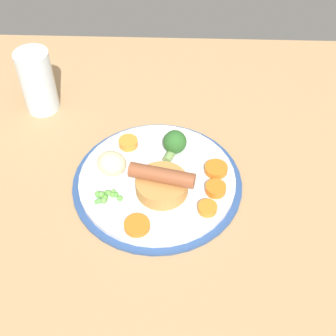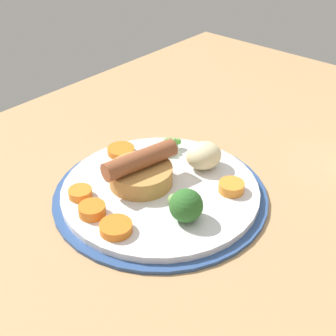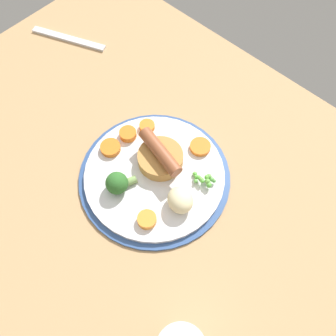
{
  "view_description": "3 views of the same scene",
  "coord_description": "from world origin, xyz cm",
  "px_view_note": "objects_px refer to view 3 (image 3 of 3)",
  "views": [
    {
      "loc": [
        6.5,
        -52.95,
        61.39
      ],
      "look_at": [
        4.81,
        -3.46,
        6.96
      ],
      "focal_mm": 50.0,
      "sensor_mm": 36.0,
      "label": 1
    },
    {
      "loc": [
        38.92,
        29.12,
        39.94
      ],
      "look_at": [
        2.08,
        -2.92,
        7.1
      ],
      "focal_mm": 50.0,
      "sensor_mm": 36.0,
      "label": 2
    },
    {
      "loc": [
        -20.04,
        17.81,
        64.04
      ],
      "look_at": [
        1.15,
        -4.94,
        6.86
      ],
      "focal_mm": 40.0,
      "sensor_mm": 36.0,
      "label": 3
    }
  ],
  "objects_px": {
    "broccoli_floret_near": "(118,183)",
    "fork": "(69,39)",
    "sausage_pudding": "(160,157)",
    "carrot_slice_1": "(110,148)",
    "carrot_slice_0": "(147,219)",
    "carrot_slice_4": "(200,147)",
    "potato_chunk_0": "(180,200)",
    "carrot_slice_5": "(128,134)",
    "dinner_plate": "(155,176)",
    "pea_pile": "(205,180)",
    "carrot_slice_3": "(147,126)"
  },
  "relations": [
    {
      "from": "dinner_plate",
      "to": "carrot_slice_5",
      "type": "bearing_deg",
      "value": -14.91
    },
    {
      "from": "pea_pile",
      "to": "carrot_slice_5",
      "type": "relative_size",
      "value": 1.34
    },
    {
      "from": "broccoli_floret_near",
      "to": "carrot_slice_0",
      "type": "bearing_deg",
      "value": 105.12
    },
    {
      "from": "dinner_plate",
      "to": "fork",
      "type": "distance_m",
      "value": 0.41
    },
    {
      "from": "dinner_plate",
      "to": "carrot_slice_0",
      "type": "distance_m",
      "value": 0.09
    },
    {
      "from": "potato_chunk_0",
      "to": "carrot_slice_3",
      "type": "relative_size",
      "value": 1.67
    },
    {
      "from": "sausage_pudding",
      "to": "broccoli_floret_near",
      "type": "distance_m",
      "value": 0.09
    },
    {
      "from": "carrot_slice_1",
      "to": "carrot_slice_5",
      "type": "height_order",
      "value": "carrot_slice_5"
    },
    {
      "from": "potato_chunk_0",
      "to": "carrot_slice_1",
      "type": "relative_size",
      "value": 1.31
    },
    {
      "from": "pea_pile",
      "to": "carrot_slice_3",
      "type": "distance_m",
      "value": 0.16
    },
    {
      "from": "carrot_slice_1",
      "to": "broccoli_floret_near",
      "type": "bearing_deg",
      "value": 147.2
    },
    {
      "from": "carrot_slice_3",
      "to": "carrot_slice_5",
      "type": "distance_m",
      "value": 0.04
    },
    {
      "from": "sausage_pudding",
      "to": "broccoli_floret_near",
      "type": "xyz_separation_m",
      "value": [
        0.02,
        0.09,
        0.0
      ]
    },
    {
      "from": "sausage_pudding",
      "to": "carrot_slice_4",
      "type": "xyz_separation_m",
      "value": [
        -0.03,
        -0.07,
        -0.01
      ]
    },
    {
      "from": "sausage_pudding",
      "to": "carrot_slice_0",
      "type": "height_order",
      "value": "sausage_pudding"
    },
    {
      "from": "carrot_slice_1",
      "to": "dinner_plate",
      "type": "bearing_deg",
      "value": -169.22
    },
    {
      "from": "carrot_slice_1",
      "to": "carrot_slice_4",
      "type": "relative_size",
      "value": 0.97
    },
    {
      "from": "fork",
      "to": "dinner_plate",
      "type": "bearing_deg",
      "value": 140.29
    },
    {
      "from": "carrot_slice_0",
      "to": "carrot_slice_4",
      "type": "distance_m",
      "value": 0.17
    },
    {
      "from": "carrot_slice_5",
      "to": "fork",
      "type": "relative_size",
      "value": 0.18
    },
    {
      "from": "carrot_slice_4",
      "to": "carrot_slice_5",
      "type": "xyz_separation_m",
      "value": [
        0.12,
        0.07,
        0.0
      ]
    },
    {
      "from": "fork",
      "to": "potato_chunk_0",
      "type": "bearing_deg",
      "value": 141.44
    },
    {
      "from": "potato_chunk_0",
      "to": "carrot_slice_0",
      "type": "distance_m",
      "value": 0.06
    },
    {
      "from": "carrot_slice_3",
      "to": "sausage_pudding",
      "type": "bearing_deg",
      "value": 152.36
    },
    {
      "from": "carrot_slice_4",
      "to": "carrot_slice_5",
      "type": "relative_size",
      "value": 1.2
    },
    {
      "from": "dinner_plate",
      "to": "pea_pile",
      "type": "xyz_separation_m",
      "value": [
        -0.08,
        -0.05,
        0.02
      ]
    },
    {
      "from": "carrot_slice_3",
      "to": "carrot_slice_5",
      "type": "xyz_separation_m",
      "value": [
        0.01,
        0.04,
        0.0
      ]
    },
    {
      "from": "carrot_slice_4",
      "to": "carrot_slice_3",
      "type": "bearing_deg",
      "value": 18.48
    },
    {
      "from": "sausage_pudding",
      "to": "pea_pile",
      "type": "height_order",
      "value": "sausage_pudding"
    },
    {
      "from": "broccoli_floret_near",
      "to": "carrot_slice_1",
      "type": "distance_m",
      "value": 0.08
    },
    {
      "from": "carrot_slice_4",
      "to": "carrot_slice_5",
      "type": "bearing_deg",
      "value": 31.61
    },
    {
      "from": "carrot_slice_3",
      "to": "fork",
      "type": "xyz_separation_m",
      "value": [
        0.31,
        -0.06,
        -0.02
      ]
    },
    {
      "from": "dinner_plate",
      "to": "broccoli_floret_near",
      "type": "xyz_separation_m",
      "value": [
        0.03,
        0.06,
        0.03
      ]
    },
    {
      "from": "broccoli_floret_near",
      "to": "carrot_slice_1",
      "type": "bearing_deg",
      "value": -100.34
    },
    {
      "from": "potato_chunk_0",
      "to": "carrot_slice_3",
      "type": "bearing_deg",
      "value": -26.15
    },
    {
      "from": "sausage_pudding",
      "to": "fork",
      "type": "height_order",
      "value": "sausage_pudding"
    },
    {
      "from": "potato_chunk_0",
      "to": "fork",
      "type": "distance_m",
      "value": 0.48
    },
    {
      "from": "broccoli_floret_near",
      "to": "fork",
      "type": "height_order",
      "value": "broccoli_floret_near"
    },
    {
      "from": "carrot_slice_0",
      "to": "carrot_slice_5",
      "type": "height_order",
      "value": "same"
    },
    {
      "from": "sausage_pudding",
      "to": "carrot_slice_1",
      "type": "xyz_separation_m",
      "value": [
        0.09,
        0.04,
        -0.01
      ]
    },
    {
      "from": "carrot_slice_0",
      "to": "carrot_slice_5",
      "type": "xyz_separation_m",
      "value": [
        0.15,
        -0.1,
        0.0
      ]
    },
    {
      "from": "carrot_slice_1",
      "to": "carrot_slice_5",
      "type": "relative_size",
      "value": 1.16
    },
    {
      "from": "carrot_slice_1",
      "to": "carrot_slice_5",
      "type": "distance_m",
      "value": 0.04
    },
    {
      "from": "dinner_plate",
      "to": "carrot_slice_0",
      "type": "xyz_separation_m",
      "value": [
        -0.05,
        0.07,
        0.01
      ]
    },
    {
      "from": "dinner_plate",
      "to": "sausage_pudding",
      "type": "distance_m",
      "value": 0.04
    },
    {
      "from": "pea_pile",
      "to": "carrot_slice_3",
      "type": "bearing_deg",
      "value": -5.14
    },
    {
      "from": "broccoli_floret_near",
      "to": "carrot_slice_5",
      "type": "distance_m",
      "value": 0.11
    },
    {
      "from": "dinner_plate",
      "to": "carrot_slice_4",
      "type": "xyz_separation_m",
      "value": [
        -0.02,
        -0.1,
        0.01
      ]
    },
    {
      "from": "carrot_slice_3",
      "to": "carrot_slice_4",
      "type": "bearing_deg",
      "value": -161.52
    },
    {
      "from": "carrot_slice_3",
      "to": "carrot_slice_4",
      "type": "xyz_separation_m",
      "value": [
        -0.1,
        -0.03,
        -0.0
      ]
    }
  ]
}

